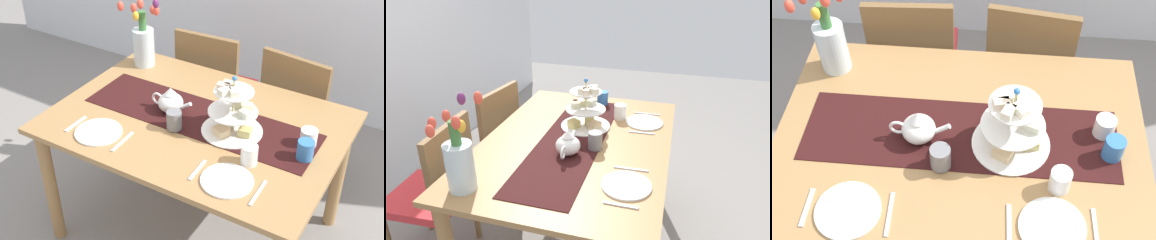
# 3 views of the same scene
# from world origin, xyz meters

# --- Properties ---
(dining_table) EXTENTS (1.44, 1.03, 0.76)m
(dining_table) POSITION_xyz_m (0.00, 0.00, 0.65)
(dining_table) COLOR #A37747
(dining_table) RESTS_ON ground_plane
(chair_left) EXTENTS (0.44, 0.44, 0.91)m
(chair_left) POSITION_xyz_m (-0.31, 0.74, 0.50)
(chair_left) COLOR brown
(chair_left) RESTS_ON ground_plane
(chair_right) EXTENTS (0.47, 0.47, 0.91)m
(chair_right) POSITION_xyz_m (0.29, 0.74, 0.50)
(chair_right) COLOR brown
(chair_right) RESTS_ON ground_plane
(table_runner) EXTENTS (1.22, 0.34, 0.00)m
(table_runner) POSITION_xyz_m (0.00, 0.03, 0.76)
(table_runner) COLOR black
(table_runner) RESTS_ON dining_table
(tiered_cake_stand) EXTENTS (0.30, 0.30, 0.30)m
(tiered_cake_stand) POSITION_xyz_m (0.20, -0.00, 0.86)
(tiered_cake_stand) COLOR beige
(tiered_cake_stand) RESTS_ON table_runner
(teapot) EXTENTS (0.24, 0.13, 0.14)m
(teapot) POSITION_xyz_m (-0.16, 0.00, 0.82)
(teapot) COLOR white
(teapot) RESTS_ON table_runner
(tulip_vase) EXTENTS (0.22, 0.23, 0.45)m
(tulip_vase) POSITION_xyz_m (-0.57, 0.36, 0.91)
(tulip_vase) COLOR silver
(tulip_vase) RESTS_ON dining_table
(cream_jug) EXTENTS (0.08, 0.08, 0.08)m
(cream_jug) POSITION_xyz_m (0.55, 0.08, 0.80)
(cream_jug) COLOR white
(cream_jug) RESTS_ON dining_table
(dinner_plate_left) EXTENTS (0.23, 0.23, 0.01)m
(dinner_plate_left) POSITION_xyz_m (-0.35, -0.34, 0.77)
(dinner_plate_left) COLOR white
(dinner_plate_left) RESTS_ON dining_table
(fork_left) EXTENTS (0.02, 0.15, 0.01)m
(fork_left) POSITION_xyz_m (-0.50, -0.34, 0.77)
(fork_left) COLOR silver
(fork_left) RESTS_ON dining_table
(knife_left) EXTENTS (0.02, 0.17, 0.01)m
(knife_left) POSITION_xyz_m (-0.21, -0.34, 0.77)
(knife_left) COLOR silver
(knife_left) RESTS_ON dining_table
(dinner_plate_right) EXTENTS (0.23, 0.23, 0.01)m
(dinner_plate_right) POSITION_xyz_m (0.35, -0.34, 0.77)
(dinner_plate_right) COLOR white
(dinner_plate_right) RESTS_ON dining_table
(fork_right) EXTENTS (0.02, 0.15, 0.01)m
(fork_right) POSITION_xyz_m (0.20, -0.34, 0.77)
(fork_right) COLOR silver
(fork_right) RESTS_ON dining_table
(knife_right) EXTENTS (0.02, 0.17, 0.01)m
(knife_right) POSITION_xyz_m (0.49, -0.34, 0.77)
(knife_right) COLOR silver
(knife_right) RESTS_ON dining_table
(mug_grey) EXTENTS (0.08, 0.08, 0.09)m
(mug_grey) POSITION_xyz_m (-0.06, -0.12, 0.81)
(mug_grey) COLOR slate
(mug_grey) RESTS_ON table_runner
(mug_white_text) EXTENTS (0.08, 0.08, 0.09)m
(mug_white_text) POSITION_xyz_m (0.37, -0.18, 0.81)
(mug_white_text) COLOR white
(mug_white_text) RESTS_ON dining_table
(mug_orange) EXTENTS (0.08, 0.08, 0.09)m
(mug_orange) POSITION_xyz_m (0.57, -0.02, 0.81)
(mug_orange) COLOR #3370B7
(mug_orange) RESTS_ON dining_table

